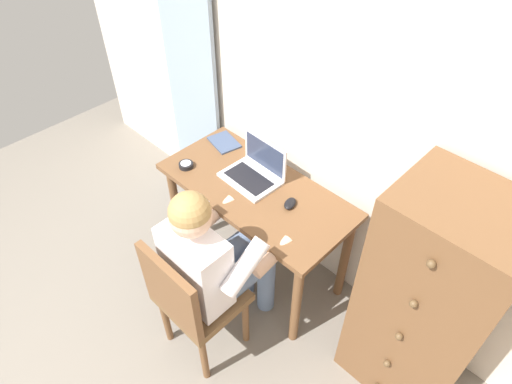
% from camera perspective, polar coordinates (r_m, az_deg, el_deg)
% --- Properties ---
extents(wall_back, '(4.80, 0.05, 2.50)m').
position_cam_1_polar(wall_back, '(2.42, 10.00, 10.81)').
color(wall_back, beige).
rests_on(wall_back, ground_plane).
extents(curtain_panel, '(0.51, 0.03, 2.19)m').
position_cam_1_polar(curtain_panel, '(3.14, -8.51, 15.75)').
color(curtain_panel, '#8EA3B7').
rests_on(curtain_panel, ground_plane).
extents(desk, '(1.20, 0.57, 0.75)m').
position_cam_1_polar(desk, '(2.70, -0.03, -1.31)').
color(desk, brown).
rests_on(desk, ground_plane).
extents(dresser, '(0.56, 0.51, 1.34)m').
position_cam_1_polar(dresser, '(2.35, 21.14, -13.11)').
color(dresser, brown).
rests_on(dresser, ground_plane).
extents(chair, '(0.42, 0.40, 0.90)m').
position_cam_1_polar(chair, '(2.43, -8.34, -13.46)').
color(chair, brown).
rests_on(chair, ground_plane).
extents(person_seated, '(0.53, 0.59, 1.21)m').
position_cam_1_polar(person_seated, '(2.35, -5.31, -8.43)').
color(person_seated, '#6B84AD').
rests_on(person_seated, ground_plane).
extents(laptop, '(0.35, 0.26, 0.24)m').
position_cam_1_polar(laptop, '(2.65, -0.11, 2.80)').
color(laptop, silver).
rests_on(laptop, desk).
extents(computer_mouse, '(0.09, 0.11, 0.03)m').
position_cam_1_polar(computer_mouse, '(2.50, 4.42, -1.49)').
color(computer_mouse, black).
rests_on(computer_mouse, desk).
extents(desk_clock, '(0.09, 0.09, 0.03)m').
position_cam_1_polar(desk_clock, '(2.78, -9.01, 3.46)').
color(desk_clock, black).
rests_on(desk_clock, desk).
extents(notebook_pad, '(0.24, 0.19, 0.01)m').
position_cam_1_polar(notebook_pad, '(2.95, -4.12, 6.42)').
color(notebook_pad, '#3D4C6B').
rests_on(notebook_pad, desk).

